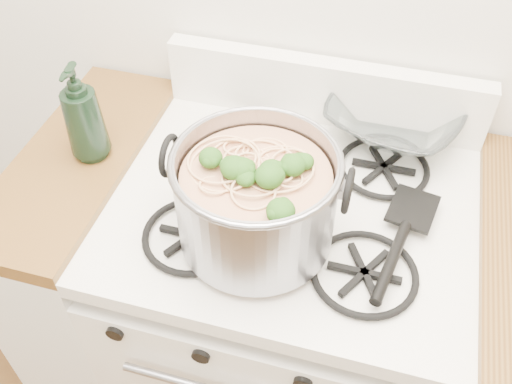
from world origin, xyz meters
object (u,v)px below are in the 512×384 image
gas_range (285,321)px  glass_bowl (393,124)px  stock_pot (256,200)px  bottle (82,113)px  spatula (414,206)px

gas_range → glass_bowl: 0.60m
gas_range → stock_pot: size_ratio=2.74×
stock_pot → bottle: size_ratio=1.46×
gas_range → stock_pot: 0.60m
gas_range → glass_bowl: size_ratio=7.57×
stock_pot → glass_bowl: bearing=60.9°
spatula → glass_bowl: glass_bowl is taller
glass_bowl → stock_pot: bearing=-119.1°
gas_range → stock_pot: bearing=-112.0°
spatula → stock_pot: bearing=-142.7°
stock_pot → spatula: bearing=27.0°
spatula → bottle: bearing=-168.3°
glass_bowl → gas_range: bearing=-121.9°
stock_pot → spatula: size_ratio=1.09×
spatula → bottle: (-0.71, -0.02, 0.10)m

